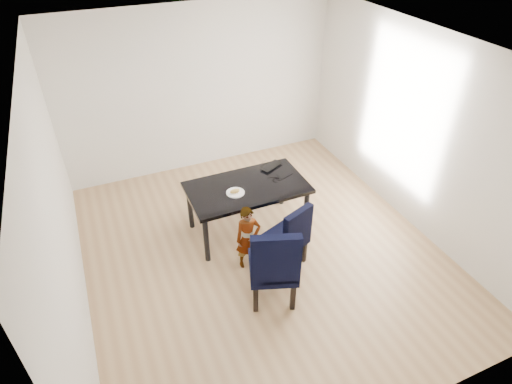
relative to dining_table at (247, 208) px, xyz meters
name	(u,v)px	position (x,y,z in m)	size (l,w,h in m)	color
floor	(262,251)	(0.00, -0.50, -0.38)	(4.50, 5.00, 0.01)	tan
ceiling	(264,50)	(0.00, -0.50, 2.33)	(4.50, 5.00, 0.01)	white
wall_back	(199,90)	(0.00, 2.00, 0.98)	(4.50, 0.01, 2.70)	white
wall_front	(402,333)	(0.00, -3.00, 0.98)	(4.50, 0.01, 2.70)	white
wall_left	(57,214)	(-2.25, -0.50, 0.98)	(0.01, 5.00, 2.70)	silver
wall_right	(416,131)	(2.25, -0.50, 0.98)	(0.01, 5.00, 2.70)	white
dining_table	(247,208)	(0.00, 0.00, 0.00)	(1.60, 0.90, 0.75)	black
chair_left	(273,261)	(-0.19, -1.24, 0.19)	(0.54, 0.56, 1.12)	black
chair_right	(285,234)	(0.19, -0.78, 0.09)	(0.45, 0.47, 0.93)	black
child	(248,238)	(-0.26, -0.65, 0.07)	(0.33, 0.22, 0.90)	#F74314
plate	(235,193)	(-0.20, -0.09, 0.38)	(0.24, 0.24, 0.01)	white
sandwich	(235,191)	(-0.21, -0.10, 0.42)	(0.14, 0.07, 0.06)	#BE9543
laptop	(268,165)	(0.48, 0.35, 0.39)	(0.35, 0.23, 0.03)	black
cable_tangle	(277,180)	(0.44, -0.03, 0.38)	(0.13, 0.13, 0.01)	black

